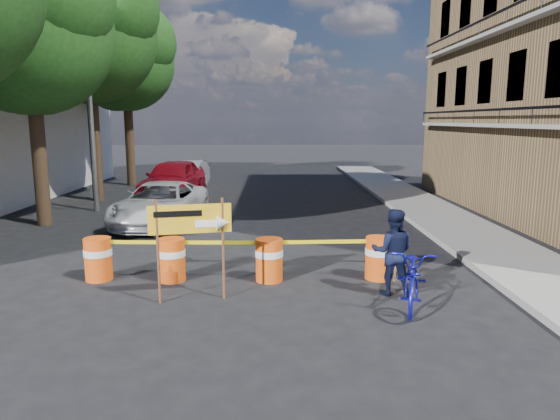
{
  "coord_description": "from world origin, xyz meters",
  "views": [
    {
      "loc": [
        0.54,
        -8.77,
        3.31
      ],
      "look_at": [
        0.69,
        2.4,
        1.3
      ],
      "focal_mm": 32.0,
      "sensor_mm": 36.0,
      "label": 1
    }
  ],
  "objects_px": {
    "barrel_mid_left": "(172,259)",
    "suv_white": "(161,204)",
    "bicycle": "(414,248)",
    "sedan_red": "(173,179)",
    "dog": "(389,269)",
    "sedan_silver": "(186,175)",
    "detour_sign": "(201,226)",
    "pedestrian": "(393,252)",
    "barrel_mid_right": "(269,259)",
    "barrel_far_right": "(379,257)",
    "barrel_far_left": "(98,258)"
  },
  "relations": [
    {
      "from": "barrel_mid_left",
      "to": "suv_white",
      "type": "bearing_deg",
      "value": 104.57
    },
    {
      "from": "bicycle",
      "to": "sedan_red",
      "type": "height_order",
      "value": "bicycle"
    },
    {
      "from": "sedan_red",
      "to": "dog",
      "type": "bearing_deg",
      "value": -53.51
    },
    {
      "from": "sedan_silver",
      "to": "detour_sign",
      "type": "bearing_deg",
      "value": -74.88
    },
    {
      "from": "pedestrian",
      "to": "sedan_red",
      "type": "height_order",
      "value": "pedestrian"
    },
    {
      "from": "barrel_mid_right",
      "to": "suv_white",
      "type": "relative_size",
      "value": 0.19
    },
    {
      "from": "sedan_red",
      "to": "sedan_silver",
      "type": "distance_m",
      "value": 2.58
    },
    {
      "from": "barrel_far_right",
      "to": "detour_sign",
      "type": "bearing_deg",
      "value": -160.79
    },
    {
      "from": "barrel_far_right",
      "to": "suv_white",
      "type": "height_order",
      "value": "suv_white"
    },
    {
      "from": "barrel_far_left",
      "to": "suv_white",
      "type": "bearing_deg",
      "value": 89.56
    },
    {
      "from": "detour_sign",
      "to": "suv_white",
      "type": "bearing_deg",
      "value": 96.63
    },
    {
      "from": "barrel_far_left",
      "to": "sedan_red",
      "type": "bearing_deg",
      "value": 93.33
    },
    {
      "from": "barrel_far_left",
      "to": "barrel_far_right",
      "type": "relative_size",
      "value": 1.0
    },
    {
      "from": "detour_sign",
      "to": "barrel_far_right",
      "type": "bearing_deg",
      "value": 7.41
    },
    {
      "from": "barrel_far_left",
      "to": "bicycle",
      "type": "xyz_separation_m",
      "value": [
        6.19,
        -1.56,
        0.6
      ]
    },
    {
      "from": "detour_sign",
      "to": "dog",
      "type": "relative_size",
      "value": 2.86
    },
    {
      "from": "barrel_mid_left",
      "to": "detour_sign",
      "type": "distance_m",
      "value": 1.7
    },
    {
      "from": "pedestrian",
      "to": "sedan_silver",
      "type": "height_order",
      "value": "pedestrian"
    },
    {
      "from": "suv_white",
      "to": "sedan_red",
      "type": "height_order",
      "value": "sedan_red"
    },
    {
      "from": "dog",
      "to": "sedan_silver",
      "type": "relative_size",
      "value": 0.16
    },
    {
      "from": "suv_white",
      "to": "sedan_red",
      "type": "relative_size",
      "value": 0.99
    },
    {
      "from": "suv_white",
      "to": "sedan_silver",
      "type": "bearing_deg",
      "value": 99.28
    },
    {
      "from": "detour_sign",
      "to": "bicycle",
      "type": "xyz_separation_m",
      "value": [
        3.83,
        -0.33,
        -0.34
      ]
    },
    {
      "from": "barrel_mid_right",
      "to": "barrel_far_right",
      "type": "distance_m",
      "value": 2.31
    },
    {
      "from": "barrel_far_left",
      "to": "bicycle",
      "type": "distance_m",
      "value": 6.41
    },
    {
      "from": "barrel_mid_right",
      "to": "barrel_mid_left",
      "type": "bearing_deg",
      "value": 178.89
    },
    {
      "from": "bicycle",
      "to": "sedan_silver",
      "type": "height_order",
      "value": "bicycle"
    },
    {
      "from": "barrel_mid_left",
      "to": "barrel_far_right",
      "type": "bearing_deg",
      "value": 0.92
    },
    {
      "from": "dog",
      "to": "suv_white",
      "type": "bearing_deg",
      "value": 41.32
    },
    {
      "from": "barrel_mid_left",
      "to": "pedestrian",
      "type": "xyz_separation_m",
      "value": [
        4.41,
        -0.87,
        0.36
      ]
    },
    {
      "from": "pedestrian",
      "to": "suv_white",
      "type": "distance_m",
      "value": 8.9
    },
    {
      "from": "barrel_mid_left",
      "to": "sedan_silver",
      "type": "distance_m",
      "value": 14.13
    },
    {
      "from": "pedestrian",
      "to": "detour_sign",
      "type": "bearing_deg",
      "value": 16.17
    },
    {
      "from": "suv_white",
      "to": "barrel_mid_left",
      "type": "bearing_deg",
      "value": -70.15
    },
    {
      "from": "sedan_red",
      "to": "detour_sign",
      "type": "bearing_deg",
      "value": -70.1
    },
    {
      "from": "bicycle",
      "to": "dog",
      "type": "xyz_separation_m",
      "value": [
        -0.13,
        1.31,
        -0.79
      ]
    },
    {
      "from": "barrel_far_right",
      "to": "sedan_silver",
      "type": "relative_size",
      "value": 0.21
    },
    {
      "from": "barrel_far_left",
      "to": "suv_white",
      "type": "relative_size",
      "value": 0.19
    },
    {
      "from": "barrel_mid_right",
      "to": "bicycle",
      "type": "relative_size",
      "value": 0.42
    },
    {
      "from": "dog",
      "to": "sedan_silver",
      "type": "height_order",
      "value": "sedan_silver"
    },
    {
      "from": "barrel_mid_right",
      "to": "sedan_red",
      "type": "bearing_deg",
      "value": 110.35
    },
    {
      "from": "dog",
      "to": "barrel_mid_right",
      "type": "bearing_deg",
      "value": 82.89
    },
    {
      "from": "barrel_mid_right",
      "to": "sedan_silver",
      "type": "distance_m",
      "value": 14.6
    },
    {
      "from": "barrel_far_left",
      "to": "dog",
      "type": "relative_size",
      "value": 1.34
    },
    {
      "from": "barrel_far_left",
      "to": "sedan_silver",
      "type": "relative_size",
      "value": 0.21
    },
    {
      "from": "barrel_far_left",
      "to": "bicycle",
      "type": "relative_size",
      "value": 0.42
    },
    {
      "from": "barrel_mid_left",
      "to": "dog",
      "type": "distance_m",
      "value": 4.52
    },
    {
      "from": "pedestrian",
      "to": "sedan_red",
      "type": "bearing_deg",
      "value": -50.17
    },
    {
      "from": "detour_sign",
      "to": "pedestrian",
      "type": "distance_m",
      "value": 3.65
    },
    {
      "from": "barrel_mid_left",
      "to": "detour_sign",
      "type": "relative_size",
      "value": 0.47
    }
  ]
}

